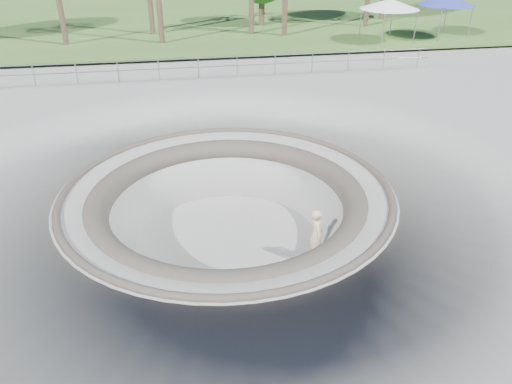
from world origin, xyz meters
TOP-DOWN VIEW (x-y plane):
  - ground at (0.00, 0.00)m, footprint 180.00×180.00m
  - skate_bowl at (0.00, 0.00)m, footprint 14.00×14.00m
  - grass_strip at (0.00, 34.00)m, footprint 180.00×36.00m
  - distant_hills at (3.78, 57.17)m, footprint 103.20×45.00m
  - safety_railing at (0.00, 12.00)m, footprint 25.00×0.06m
  - skateboard at (2.50, -1.50)m, footprint 0.83×0.44m
  - skater at (2.50, -1.50)m, footprint 0.47×0.67m
  - canopy_white at (12.65, 18.00)m, footprint 5.12×5.12m
  - canopy_blue at (17.07, 19.05)m, footprint 5.16×5.16m

SIDE VIEW (x-z plane):
  - distant_hills at x=3.78m, z-range -21.32..7.28m
  - skateboard at x=2.50m, z-range -1.88..-1.79m
  - skate_bowl at x=0.00m, z-range -3.88..0.22m
  - skater at x=2.50m, z-range -1.82..-0.09m
  - ground at x=0.00m, z-range 0.00..0.00m
  - grass_strip at x=0.00m, z-range 0.16..0.28m
  - safety_railing at x=0.00m, z-range 0.18..1.20m
  - canopy_blue at x=17.07m, z-range 1.27..3.93m
  - canopy_white at x=12.65m, z-range 1.28..3.93m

